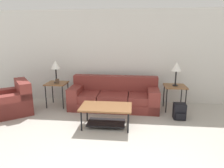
# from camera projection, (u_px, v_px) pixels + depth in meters

# --- Properties ---
(wall_back) EXTENTS (9.00, 0.06, 2.60)m
(wall_back) POSITION_uv_depth(u_px,v_px,m) (122.00, 57.00, 5.68)
(wall_back) COLOR silver
(wall_back) RESTS_ON ground_plane
(couch) EXTENTS (2.32, 0.94, 0.82)m
(couch) POSITION_uv_depth(u_px,v_px,m) (114.00, 97.00, 5.34)
(couch) COLOR maroon
(couch) RESTS_ON ground_plane
(armchair) EXTENTS (1.34, 1.34, 0.80)m
(armchair) POSITION_uv_depth(u_px,v_px,m) (11.00, 102.00, 4.95)
(armchair) COLOR maroon
(armchair) RESTS_ON ground_plane
(coffee_table) EXTENTS (1.07, 0.63, 0.46)m
(coffee_table) POSITION_uv_depth(u_px,v_px,m) (106.00, 111.00, 4.20)
(coffee_table) COLOR brown
(coffee_table) RESTS_ON ground_plane
(side_table_left) EXTENTS (0.54, 0.53, 0.65)m
(side_table_left) POSITION_uv_depth(u_px,v_px,m) (57.00, 85.00, 5.42)
(side_table_left) COLOR brown
(side_table_left) RESTS_ON ground_plane
(side_table_right) EXTENTS (0.54, 0.53, 0.65)m
(side_table_right) POSITION_uv_depth(u_px,v_px,m) (175.00, 88.00, 5.10)
(side_table_right) COLOR brown
(side_table_right) RESTS_ON ground_plane
(table_lamp_left) EXTENTS (0.25, 0.25, 0.60)m
(table_lamp_left) POSITION_uv_depth(u_px,v_px,m) (55.00, 65.00, 5.29)
(table_lamp_left) COLOR black
(table_lamp_left) RESTS_ON side_table_left
(table_lamp_right) EXTENTS (0.25, 0.25, 0.60)m
(table_lamp_right) POSITION_uv_depth(u_px,v_px,m) (177.00, 67.00, 4.97)
(table_lamp_right) COLOR black
(table_lamp_right) RESTS_ON side_table_right
(backpack) EXTENTS (0.27, 0.31, 0.37)m
(backpack) POSITION_uv_depth(u_px,v_px,m) (179.00, 111.00, 4.62)
(backpack) COLOR black
(backpack) RESTS_ON ground_plane
(picture_frame) EXTENTS (0.10, 0.04, 0.13)m
(picture_frame) POSITION_uv_depth(u_px,v_px,m) (57.00, 81.00, 5.30)
(picture_frame) COLOR #4C3828
(picture_frame) RESTS_ON side_table_left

